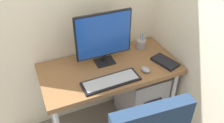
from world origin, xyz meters
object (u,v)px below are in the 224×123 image
monitor (104,37)px  keyboard (111,81)px  pen_holder (141,44)px  notebook (165,62)px  mouse (146,70)px  filing_cabinet (140,94)px

monitor → keyboard: 0.38m
keyboard → pen_holder: 0.59m
monitor → notebook: 0.59m
pen_holder → notebook: 0.32m
pen_holder → monitor: bearing=-169.8°
mouse → pen_holder: bearing=52.9°
pen_holder → keyboard: bearing=-142.6°
pen_holder → notebook: pen_holder is taller
monitor → filing_cabinet: bearing=-15.8°
keyboard → filing_cabinet: bearing=24.9°
monitor → keyboard: (-0.05, -0.28, -0.25)m
monitor → pen_holder: 0.47m
filing_cabinet → notebook: (0.14, -0.13, 0.46)m
filing_cabinet → keyboard: bearing=-155.1°
notebook → pen_holder: bearing=86.6°
pen_holder → notebook: (0.07, -0.31, -0.03)m
mouse → keyboard: bearing=168.6°
keyboard → notebook: size_ratio=2.05×
filing_cabinet → pen_holder: pen_holder is taller
keyboard → notebook: notebook is taller
monitor → pen_holder: bearing=10.2°
monitor → notebook: (0.49, -0.23, -0.24)m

